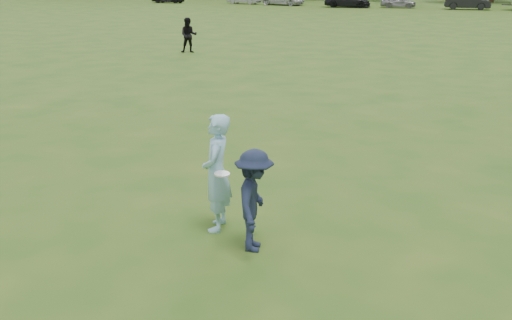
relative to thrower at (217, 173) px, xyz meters
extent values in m
plane|color=#295417|center=(1.52, 0.39, -1.04)|extent=(200.00, 200.00, 0.00)
imported|color=#94CBE6|center=(0.00, 0.00, 0.00)|extent=(0.66, 0.85, 2.07)
imported|color=#1B233C|center=(0.90, -0.53, -0.19)|extent=(0.86, 1.21, 1.70)
imported|color=black|center=(-10.73, 20.15, -0.12)|extent=(1.10, 0.99, 1.84)
imported|color=black|center=(-10.79, 59.43, -0.29)|extent=(5.28, 2.53, 1.48)
imported|color=gray|center=(-5.32, 60.61, -0.38)|extent=(3.98, 1.91, 1.31)
imported|color=black|center=(1.93, 60.47, -0.26)|extent=(4.82, 1.97, 1.55)
cylinder|color=white|center=(0.19, -0.20, 0.07)|extent=(0.29, 0.29, 0.05)
cube|color=#333333|center=(5.94, 61.19, -0.49)|extent=(1.20, 0.15, 0.12)
camera|label=1|loc=(4.08, -8.88, 3.40)|focal=42.00mm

